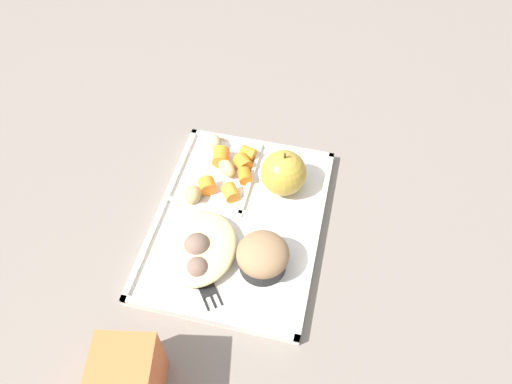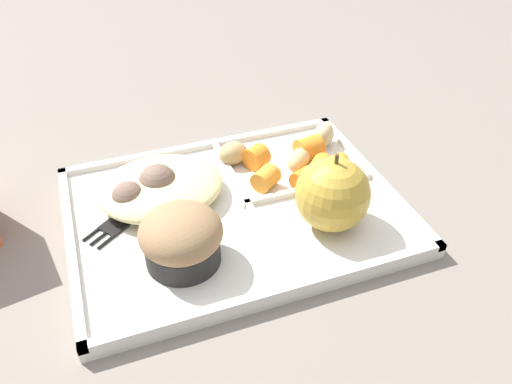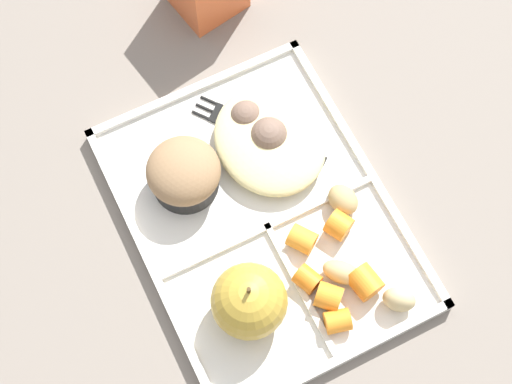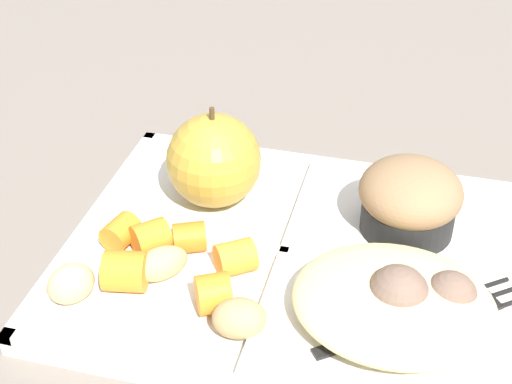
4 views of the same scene
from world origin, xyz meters
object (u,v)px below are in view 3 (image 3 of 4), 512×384
Objects in this scene: lunch_tray at (262,219)px; bran_muffin at (184,174)px; green_apple at (249,301)px; plastic_fork at (249,128)px.

lunch_tray is 4.44× the size of bran_muffin.
bran_muffin is (0.07, 0.05, 0.03)m from lunch_tray.
plastic_fork is (0.17, -0.08, -0.03)m from green_apple.
green_apple is at bearing 180.00° from bran_muffin.
lunch_tray is at bearing -141.43° from bran_muffin.
lunch_tray is 0.10m from plastic_fork.
plastic_fork is (0.09, -0.03, 0.01)m from lunch_tray.
plastic_fork is at bearing -71.80° from bran_muffin.
lunch_tray is 0.09m from bran_muffin.
plastic_fork is at bearing -19.02° from lunch_tray.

